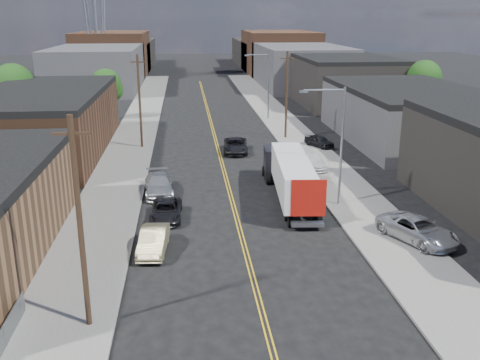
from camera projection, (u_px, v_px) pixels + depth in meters
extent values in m
plane|color=black|center=(210.00, 121.00, 73.28)|extent=(260.00, 260.00, 0.00)
cube|color=gold|center=(217.00, 146.00, 59.04)|extent=(0.32, 120.00, 0.01)
cube|color=slate|center=(130.00, 148.00, 58.07)|extent=(5.00, 140.00, 0.15)
cube|color=slate|center=(302.00, 143.00, 59.96)|extent=(5.00, 140.00, 0.15)
cube|color=#4E2F1F|center=(45.00, 125.00, 55.41)|extent=(12.00, 26.00, 6.00)
cube|color=black|center=(41.00, 93.00, 54.43)|extent=(12.00, 26.00, 0.60)
cube|color=navy|center=(467.00, 176.00, 35.73)|extent=(0.30, 20.00, 0.80)
cube|color=#37373A|center=(407.00, 116.00, 61.35)|extent=(14.00, 24.00, 5.50)
cube|color=black|center=(410.00, 90.00, 60.44)|extent=(14.00, 24.00, 0.60)
cube|color=black|center=(343.00, 82.00, 85.82)|extent=(14.00, 22.00, 7.00)
cube|color=black|center=(344.00, 58.00, 84.69)|extent=(14.00, 22.00, 0.60)
cube|color=#37373A|center=(98.00, 68.00, 103.36)|extent=(16.00, 30.00, 8.00)
cube|color=#37373A|center=(301.00, 66.00, 107.32)|extent=(16.00, 30.00, 8.00)
cube|color=#4E2F1F|center=(113.00, 54.00, 126.81)|extent=(16.00, 26.00, 10.00)
cube|color=#4E2F1F|center=(279.00, 52.00, 130.77)|extent=(16.00, 26.00, 10.00)
cube|color=black|center=(122.00, 54.00, 146.25)|extent=(16.00, 40.00, 7.00)
cube|color=black|center=(267.00, 53.00, 150.21)|extent=(16.00, 40.00, 7.00)
cylinder|color=gray|center=(95.00, 9.00, 114.14)|extent=(0.80, 0.80, 30.00)
cylinder|color=gray|center=(85.00, 9.00, 112.30)|extent=(1.94, 1.94, 29.98)
cylinder|color=gray|center=(102.00, 9.00, 112.64)|extent=(1.94, 1.94, 29.98)
cylinder|color=gray|center=(88.00, 9.00, 115.64)|extent=(1.94, 1.94, 29.98)
cylinder|color=gray|center=(104.00, 9.00, 115.99)|extent=(1.94, 1.94, 29.98)
cylinder|color=gray|center=(342.00, 148.00, 39.50)|extent=(0.18, 0.18, 9.00)
cylinder|color=gray|center=(324.00, 90.00, 38.07)|extent=(3.00, 0.12, 0.12)
cube|color=gray|center=(304.00, 92.00, 37.95)|extent=(0.60, 0.25, 0.18)
cylinder|color=gray|center=(269.00, 87.00, 72.74)|extent=(0.18, 0.18, 9.00)
cylinder|color=gray|center=(258.00, 55.00, 71.31)|extent=(3.00, 0.12, 0.12)
cube|color=gray|center=(247.00, 55.00, 71.20)|extent=(0.60, 0.25, 0.18)
cylinder|color=black|center=(80.00, 227.00, 23.50)|extent=(0.26, 0.26, 10.00)
cube|color=black|center=(71.00, 134.00, 22.25)|extent=(1.60, 0.12, 0.12)
cylinder|color=black|center=(140.00, 102.00, 56.74)|extent=(0.26, 0.26, 10.00)
cube|color=black|center=(137.00, 62.00, 55.49)|extent=(1.60, 0.12, 0.12)
cylinder|color=black|center=(286.00, 96.00, 61.21)|extent=(0.26, 0.26, 10.00)
cube|color=black|center=(287.00, 58.00, 59.97)|extent=(1.60, 0.12, 0.12)
cylinder|color=black|center=(17.00, 114.00, 65.49)|extent=(0.36, 0.36, 4.50)
sphere|color=black|center=(13.00, 84.00, 64.42)|extent=(5.04, 5.04, 5.04)
sphere|color=black|center=(20.00, 92.00, 65.03)|extent=(3.96, 3.96, 3.96)
sphere|color=black|center=(8.00, 90.00, 64.18)|extent=(3.60, 3.60, 3.60)
cylinder|color=black|center=(107.00, 106.00, 73.24)|extent=(0.36, 0.36, 3.75)
sphere|color=black|center=(106.00, 84.00, 72.35)|extent=(4.20, 4.20, 4.20)
sphere|color=black|center=(111.00, 89.00, 72.92)|extent=(3.30, 3.30, 3.30)
sphere|color=black|center=(102.00, 89.00, 72.08)|extent=(3.00, 3.00, 3.00)
cylinder|color=black|center=(422.00, 102.00, 75.62)|extent=(0.36, 0.36, 4.25)
sphere|color=black|center=(424.00, 77.00, 74.61)|extent=(4.76, 4.76, 4.76)
sphere|color=black|center=(427.00, 83.00, 75.21)|extent=(3.74, 3.74, 3.74)
sphere|color=black|center=(422.00, 82.00, 74.36)|extent=(3.40, 3.40, 3.40)
cube|color=silver|center=(292.00, 175.00, 40.40)|extent=(3.19, 10.92, 2.51)
cube|color=#98130B|center=(308.00, 198.00, 35.29)|extent=(2.36, 0.31, 2.53)
cube|color=gray|center=(307.00, 224.00, 35.83)|extent=(2.26, 0.78, 0.25)
cube|color=black|center=(277.00, 164.00, 46.99)|extent=(2.47, 3.04, 2.78)
cylinder|color=black|center=(303.00, 217.00, 37.18)|extent=(2.40, 1.08, 0.90)
cylinder|color=black|center=(277.00, 174.00, 47.27)|extent=(2.31, 1.07, 0.90)
imported|color=#958B61|center=(153.00, 241.00, 32.62)|extent=(1.92, 4.55, 1.46)
imported|color=black|center=(166.00, 211.00, 37.87)|extent=(2.28, 4.69, 1.29)
imported|color=#9FA2A4|center=(159.00, 185.00, 43.11)|extent=(2.62, 5.56, 1.57)
imported|color=#B8BBBE|center=(418.00, 229.00, 33.85)|extent=(4.57, 6.07, 1.53)
imported|color=white|center=(311.00, 161.00, 50.02)|extent=(2.32, 4.83, 1.36)
imported|color=black|center=(319.00, 141.00, 58.10)|extent=(3.03, 4.02, 1.27)
imported|color=black|center=(235.00, 146.00, 56.14)|extent=(2.90, 5.53, 1.49)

